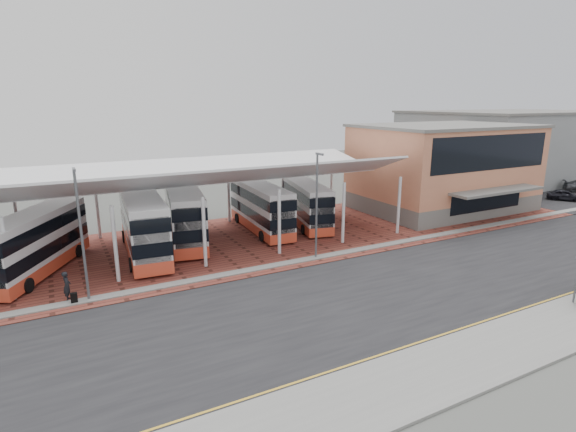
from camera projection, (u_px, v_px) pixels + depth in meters
name	position (u px, v px, depth m)	size (l,w,h in m)	color
ground	(341.00, 294.00, 28.05)	(140.00, 140.00, 0.00)	#484A45
road	(350.00, 300.00, 27.19)	(120.00, 14.00, 0.02)	black
forecourt	(277.00, 235.00, 40.07)	(72.00, 16.00, 0.06)	brown
sidewalk	(454.00, 365.00, 20.33)	(120.00, 4.00, 0.14)	slate
north_kerb	(293.00, 262.00, 33.34)	(120.00, 0.80, 0.14)	slate
yellow_line_near	(422.00, 345.00, 22.06)	(120.00, 0.12, 0.01)	gold
yellow_line_far	(418.00, 343.00, 22.31)	(120.00, 0.12, 0.01)	gold
canopy	(181.00, 177.00, 35.81)	(37.00, 11.63, 7.07)	silver
terminal	(444.00, 167.00, 49.25)	(18.40, 14.40, 9.25)	slate
warehouse	(511.00, 145.00, 69.10)	(30.50, 20.50, 10.25)	gray
lamp_west	(81.00, 231.00, 25.97)	(0.16, 0.90, 8.07)	#585B60
lamp_east	(317.00, 203.00, 33.24)	(0.16, 0.90, 8.07)	#585B60
bus_1	(35.00, 244.00, 30.77)	(7.14, 10.28, 4.30)	silver
bus_2	(143.00, 225.00, 34.65)	(3.56, 11.63, 4.72)	silver
bus_3	(184.00, 215.00, 37.91)	(4.60, 11.53, 4.63)	silver
bus_4	(261.00, 208.00, 41.12)	(3.08, 10.55, 4.29)	silver
bus_5	(306.00, 204.00, 43.06)	(4.56, 10.28, 4.13)	silver
pedestrian	(67.00, 286.00, 26.79)	(0.66, 0.44, 1.82)	black
suitcase	(74.00, 298.00, 26.50)	(0.38, 0.27, 0.66)	black
carpark_car_a	(565.00, 195.00, 53.90)	(1.55, 3.85, 1.31)	black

